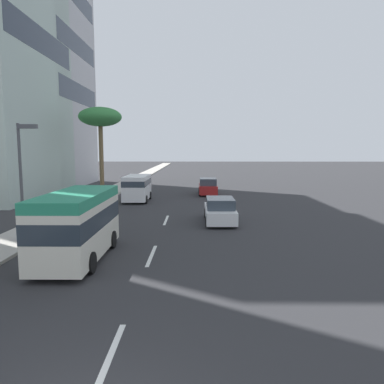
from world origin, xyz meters
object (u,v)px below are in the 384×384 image
(pedestrian_near_lamp, at_px, (21,221))
(palm_tree, at_px, (100,118))
(car_lead, at_px, (208,187))
(minibus_fourth, at_px, (78,223))
(street_lamp, at_px, (23,169))
(van_third, at_px, (137,187))
(car_second, at_px, (220,211))

(pedestrian_near_lamp, bearing_deg, palm_tree, 129.12)
(pedestrian_near_lamp, bearing_deg, car_lead, 99.07)
(car_lead, distance_m, minibus_fourth, 23.21)
(car_lead, relative_size, street_lamp, 0.75)
(van_third, distance_m, minibus_fourth, 17.42)
(minibus_fourth, bearing_deg, van_third, -179.16)
(palm_tree, bearing_deg, street_lamp, -175.91)
(car_lead, distance_m, palm_tree, 13.08)
(car_lead, distance_m, street_lamp, 22.60)
(car_lead, relative_size, palm_tree, 0.50)
(car_lead, relative_size, car_second, 0.94)
(minibus_fourth, bearing_deg, car_second, 140.16)
(car_second, bearing_deg, street_lamp, 120.87)
(palm_tree, bearing_deg, minibus_fourth, -168.06)
(minibus_fourth, relative_size, pedestrian_near_lamp, 3.65)
(car_lead, bearing_deg, minibus_fourth, 164.08)
(car_lead, distance_m, car_second, 14.33)
(minibus_fourth, bearing_deg, palm_tree, -168.06)
(pedestrian_near_lamp, bearing_deg, van_third, 112.89)
(pedestrian_near_lamp, height_order, street_lamp, street_lamp)
(car_second, bearing_deg, van_third, 36.21)
(van_third, xyz_separation_m, pedestrian_near_lamp, (-14.61, 3.59, -0.26))
(car_second, distance_m, street_lamp, 11.92)
(palm_tree, height_order, street_lamp, palm_tree)
(van_third, bearing_deg, palm_tree, -136.40)
(car_lead, bearing_deg, car_second, -178.83)
(street_lamp, bearing_deg, car_lead, -25.36)
(car_second, distance_m, minibus_fourth, 10.42)
(car_second, bearing_deg, car_lead, 1.17)
(street_lamp, bearing_deg, van_third, -10.97)
(car_lead, xyz_separation_m, minibus_fourth, (-22.31, 6.36, 0.80))
(minibus_fourth, height_order, palm_tree, palm_tree)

